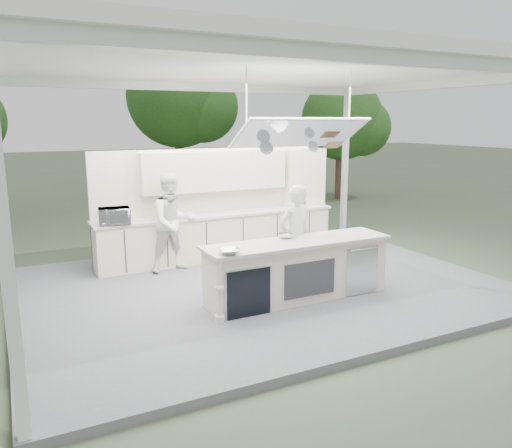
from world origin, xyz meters
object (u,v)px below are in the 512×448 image
head_chef (295,238)px  sous_chef (173,222)px  back_counter (219,235)px  demo_island (297,270)px

head_chef → sous_chef: (-1.49, 1.94, 0.04)m
back_counter → head_chef: bearing=-80.8°
back_counter → demo_island: bearing=-86.4°
back_counter → head_chef: 2.45m
demo_island → sous_chef: 2.73m
back_counter → sous_chef: (-1.11, -0.44, 0.46)m
sous_chef → demo_island: bearing=-70.1°
demo_island → back_counter: size_ratio=0.61×
demo_island → back_counter: (-0.18, 2.81, 0.00)m
back_counter → head_chef: size_ratio=2.85×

